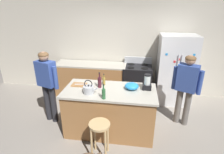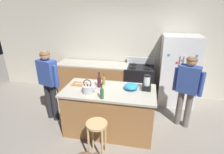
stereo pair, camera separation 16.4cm
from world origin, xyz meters
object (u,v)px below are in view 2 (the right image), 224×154
object	(u,v)px
person_by_island_left	(48,80)
kitchen_island	(109,111)
bar_stool	(97,131)
bottle_vinegar	(104,81)
chef_knife	(80,84)
blender_appliance	(147,84)
refrigerator	(178,71)
stove_range	(139,83)
mixing_bowl	(131,86)
bottle_olive_oil	(102,93)
cutting_board	(79,84)
person_by_sink_right	(187,86)
bottle_wine	(99,82)
tea_kettle	(88,89)

from	to	relation	value
person_by_island_left	kitchen_island	bearing A→B (deg)	-6.78
bar_stool	bottle_vinegar	world-z (taller)	bottle_vinegar
bar_stool	chef_knife	world-z (taller)	chef_knife
blender_appliance	chef_knife	bearing A→B (deg)	-179.09
refrigerator	stove_range	size ratio (longest dim) A/B	1.61
bottle_vinegar	refrigerator	bearing A→B (deg)	37.83
bottle_vinegar	mixing_bowl	distance (m)	0.59
stove_range	blender_appliance	bearing A→B (deg)	-81.96
stove_range	chef_knife	xyz separation A→B (m)	(-1.16, -1.40, 0.49)
kitchen_island	stove_range	world-z (taller)	stove_range
bottle_olive_oil	kitchen_island	bearing A→B (deg)	82.15
blender_appliance	bottle_vinegar	bearing A→B (deg)	174.93
mixing_bowl	bottle_vinegar	bearing A→B (deg)	168.40
refrigerator	cutting_board	xyz separation A→B (m)	(-2.15, -1.38, 0.05)
bottle_olive_oil	refrigerator	bearing A→B (deg)	50.42
bottle_olive_oil	person_by_island_left	bearing A→B (deg)	158.52
kitchen_island	cutting_board	bearing A→B (deg)	169.40
chef_knife	bottle_olive_oil	bearing A→B (deg)	-50.23
refrigerator	person_by_sink_right	distance (m)	1.01
refrigerator	stove_range	world-z (taller)	refrigerator
bottle_wine	person_by_island_left	bearing A→B (deg)	176.29
kitchen_island	bar_stool	distance (m)	0.72
blender_appliance	bottle_wine	bearing A→B (deg)	-176.54
kitchen_island	bar_stool	world-z (taller)	kitchen_island
mixing_bowl	bottle_wine	bearing A→B (deg)	-178.67
cutting_board	tea_kettle	bearing A→B (deg)	-47.18
mixing_bowl	stove_range	bearing A→B (deg)	86.04
person_by_sink_right	bar_stool	size ratio (longest dim) A/B	2.33
kitchen_island	person_by_sink_right	distance (m)	1.68
bar_stool	person_by_island_left	bearing A→B (deg)	146.45
bar_stool	bottle_vinegar	distance (m)	1.07
refrigerator	bottle_olive_oil	size ratio (longest dim) A/B	6.60
person_by_island_left	blender_appliance	distance (m)	2.10
person_by_island_left	bar_stool	xyz separation A→B (m)	(1.32, -0.88, -0.46)
blender_appliance	mixing_bowl	world-z (taller)	blender_appliance
bottle_vinegar	mixing_bowl	xyz separation A→B (m)	(0.58, -0.12, -0.02)
cutting_board	blender_appliance	bearing A→B (deg)	0.90
bottle_olive_oil	tea_kettle	distance (m)	0.36
bottle_wine	person_by_sink_right	bearing A→B (deg)	12.77
bottle_vinegar	cutting_board	bearing A→B (deg)	-168.90
tea_kettle	person_by_island_left	bearing A→B (deg)	160.61
kitchen_island	bar_stool	bearing A→B (deg)	-94.78
bar_stool	cutting_board	xyz separation A→B (m)	(-0.60, 0.84, 0.44)
stove_range	kitchen_island	bearing A→B (deg)	-108.79
refrigerator	cutting_board	bearing A→B (deg)	-147.35
tea_kettle	chef_knife	bearing A→B (deg)	130.80
person_by_sink_right	stove_range	bearing A→B (deg)	134.55
person_by_sink_right	bar_stool	xyz separation A→B (m)	(-1.60, -1.20, -0.43)
stove_range	bottle_olive_oil	bearing A→B (deg)	-106.79
refrigerator	tea_kettle	distance (m)	2.51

